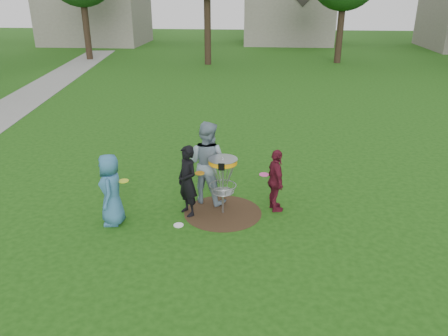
# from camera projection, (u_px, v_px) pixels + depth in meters

# --- Properties ---
(ground) EXTENTS (100.00, 100.00, 0.00)m
(ground) POSITION_uv_depth(u_px,v_px,m) (223.00, 213.00, 10.13)
(ground) COLOR #19470F
(ground) RESTS_ON ground
(dirt_patch) EXTENTS (1.80, 1.80, 0.01)m
(dirt_patch) POSITION_uv_depth(u_px,v_px,m) (223.00, 213.00, 10.13)
(dirt_patch) COLOR #47331E
(dirt_patch) RESTS_ON ground
(concrete_path) EXTENTS (7.75, 39.92, 0.02)m
(concrete_path) POSITION_uv_depth(u_px,v_px,m) (3.00, 113.00, 18.32)
(concrete_path) COLOR #9E9E99
(concrete_path) RESTS_ON ground
(player_blue) EXTENTS (0.64, 0.86, 1.61)m
(player_blue) POSITION_uv_depth(u_px,v_px,m) (111.00, 190.00, 9.40)
(player_blue) COLOR teal
(player_blue) RESTS_ON ground
(player_black) EXTENTS (0.69, 0.72, 1.65)m
(player_black) POSITION_uv_depth(u_px,v_px,m) (187.00, 181.00, 9.77)
(player_black) COLOR black
(player_black) RESTS_ON ground
(player_grey) EXTENTS (1.18, 1.06, 2.01)m
(player_grey) POSITION_uv_depth(u_px,v_px,m) (207.00, 162.00, 10.33)
(player_grey) COLOR #7E94A3
(player_grey) RESTS_ON ground
(player_maroon) EXTENTS (0.59, 0.94, 1.49)m
(player_maroon) POSITION_uv_depth(u_px,v_px,m) (276.00, 181.00, 9.98)
(player_maroon) COLOR maroon
(player_maroon) RESTS_ON ground
(disc_on_grass) EXTENTS (0.22, 0.22, 0.02)m
(disc_on_grass) POSITION_uv_depth(u_px,v_px,m) (179.00, 225.00, 9.57)
(disc_on_grass) COLOR white
(disc_on_grass) RESTS_ON ground
(disc_golf_basket) EXTENTS (0.66, 0.67, 1.38)m
(disc_golf_basket) POSITION_uv_depth(u_px,v_px,m) (223.00, 172.00, 9.74)
(disc_golf_basket) COLOR #9EA0A5
(disc_golf_basket) RESTS_ON ground
(held_discs) EXTENTS (3.23, 1.18, 0.34)m
(held_discs) POSITION_uv_depth(u_px,v_px,m) (201.00, 171.00, 9.75)
(held_discs) COLOR yellow
(held_discs) RESTS_ON ground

